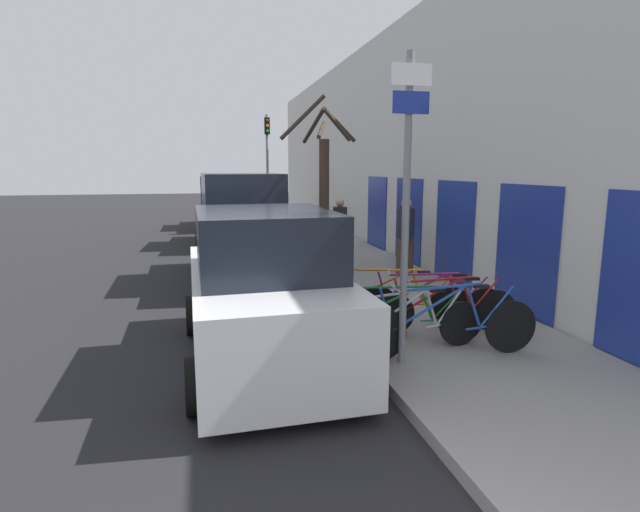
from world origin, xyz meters
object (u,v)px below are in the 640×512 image
at_px(bicycle_3, 446,308).
at_px(parked_car_1, 242,233).
at_px(bicycle_1, 411,325).
at_px(signpost, 406,199).
at_px(bicycle_5, 395,299).
at_px(bicycle_2, 403,317).
at_px(street_tree, 324,191).
at_px(pedestrian_far, 406,231).
at_px(pedestrian_near, 340,226).
at_px(parked_car_3, 224,204).
at_px(bicycle_4, 431,303).
at_px(parked_car_0, 264,294).
at_px(traffic_light, 267,156).
at_px(bicycle_0, 447,326).
at_px(parked_car_2, 227,214).

height_order(bicycle_3, parked_car_1, parked_car_1).
bearing_deg(bicycle_1, parked_car_1, 12.37).
bearing_deg(bicycle_3, signpost, 137.95).
relative_size(bicycle_3, bicycle_5, 1.05).
relative_size(bicycle_2, street_tree, 0.53).
bearing_deg(bicycle_5, signpost, -170.66).
xyz_separation_m(bicycle_1, bicycle_5, (0.27, 1.24, 0.01)).
distance_m(bicycle_5, pedestrian_far, 3.83).
bearing_deg(pedestrian_near, parked_car_3, 98.53).
height_order(bicycle_3, bicycle_4, bicycle_4).
relative_size(parked_car_0, street_tree, 1.10).
distance_m(signpost, traffic_light, 14.42).
distance_m(signpost, bicycle_4, 2.32).
relative_size(bicycle_4, parked_car_1, 0.49).
bearing_deg(bicycle_4, parked_car_0, 117.26).
bearing_deg(bicycle_2, pedestrian_far, -5.69).
bearing_deg(bicycle_2, pedestrian_near, 10.44).
distance_m(bicycle_0, bicycle_4, 1.25).
bearing_deg(pedestrian_far, parked_car_0, 33.02).
height_order(bicycle_4, pedestrian_far, pedestrian_far).
height_order(parked_car_0, traffic_light, traffic_light).
bearing_deg(bicycle_1, pedestrian_far, -27.11).
bearing_deg(street_tree, parked_car_2, 105.18).
relative_size(bicycle_1, bicycle_5, 1.03).
xyz_separation_m(parked_car_0, pedestrian_far, (3.76, 4.16, 0.23)).
bearing_deg(bicycle_0, bicycle_1, 56.69).
height_order(bicycle_5, street_tree, street_tree).
relative_size(signpost, parked_car_2, 0.87).
relative_size(pedestrian_far, street_tree, 0.45).
bearing_deg(bicycle_3, traffic_light, 10.54).
bearing_deg(street_tree, bicycle_0, -84.65).
bearing_deg(bicycle_0, parked_car_1, 23.32).
xyz_separation_m(bicycle_0, pedestrian_far, (1.48, 4.95, 0.60)).
relative_size(bicycle_4, parked_car_3, 0.46).
bearing_deg(bicycle_0, parked_car_0, 73.95).
relative_size(bicycle_5, pedestrian_far, 1.19).
height_order(bicycle_5, pedestrian_far, pedestrian_far).
height_order(bicycle_0, bicycle_3, bicycle_0).
xyz_separation_m(bicycle_2, parked_car_0, (-1.97, 0.08, 0.43)).
distance_m(bicycle_3, traffic_light, 13.70).
relative_size(bicycle_4, street_tree, 0.55).
bearing_deg(bicycle_1, parked_car_3, 0.71).
distance_m(signpost, bicycle_0, 1.78).
relative_size(bicycle_0, pedestrian_far, 1.43).
height_order(bicycle_5, parked_car_0, parked_car_0).
height_order(bicycle_4, pedestrian_near, pedestrian_near).
bearing_deg(pedestrian_far, bicycle_4, 58.41).
distance_m(signpost, parked_car_3, 16.94).
relative_size(bicycle_3, pedestrian_near, 1.32).
relative_size(bicycle_1, parked_car_0, 0.50).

